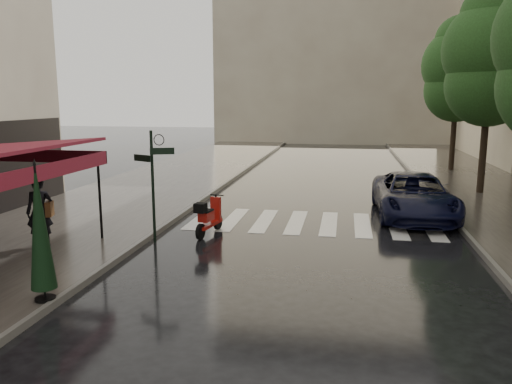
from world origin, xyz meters
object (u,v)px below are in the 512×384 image
(scooter, at_px, (209,218))
(parasol_front, at_px, (40,227))
(pedestrian_with_umbrella, at_px, (37,183))
(parked_car, at_px, (414,195))

(scooter, distance_m, parasol_front, 5.87)
(scooter, xyz_separation_m, parasol_front, (-1.72, -5.52, 1.05))
(parasol_front, bearing_deg, scooter, 72.71)
(pedestrian_with_umbrella, distance_m, parked_car, 11.64)
(pedestrian_with_umbrella, bearing_deg, scooter, 12.45)
(parked_car, height_order, parasol_front, parasol_front)
(pedestrian_with_umbrella, distance_m, parasol_front, 3.90)
(parasol_front, bearing_deg, pedestrian_with_umbrella, 123.79)
(parked_car, relative_size, parasol_front, 1.97)
(pedestrian_with_umbrella, xyz_separation_m, scooter, (3.88, 2.28, -1.30))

